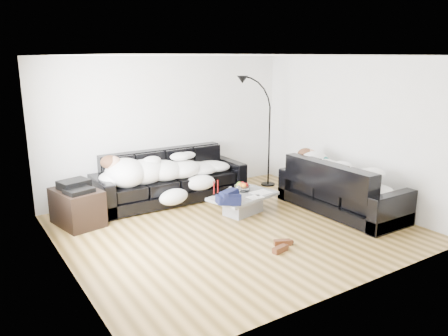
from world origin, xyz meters
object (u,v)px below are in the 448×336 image
wine_glass_a (230,191)px  sofa_back (171,176)px  coffee_table (243,204)px  wine_glass_b (228,193)px  sleeper_back (172,166)px  candle_right (218,187)px  av_cabinet (77,207)px  sleeper_right (343,175)px  fruit_bowl (242,186)px  wine_glass_c (239,191)px  shoes (281,246)px  candle_left (214,188)px  stereo (75,186)px  floor_lamp (269,138)px  sofa_right (342,186)px

wine_glass_a → sofa_back: bearing=111.7°
coffee_table → wine_glass_b: 0.39m
sleeper_back → candle_right: bearing=-70.4°
av_cabinet → sleeper_back: bearing=-3.6°
sleeper_right → fruit_bowl: 1.71m
candle_right → av_cabinet: bearing=160.6°
av_cabinet → wine_glass_c: bearing=-35.6°
shoes → coffee_table: bearing=77.3°
candle_left → stereo: (-2.05, 0.77, 0.19)m
wine_glass_a → floor_lamp: bearing=32.6°
sofa_back → sleeper_back: sofa_back is taller
shoes → candle_right: bearing=90.7°
candle_right → stereo: bearing=160.6°
sleeper_back → wine_glass_c: 1.44m
wine_glass_c → shoes: bearing=-100.2°
coffee_table → stereo: (-2.48, 1.01, 0.47)m
coffee_table → candle_right: (-0.34, 0.26, 0.29)m
candle_left → av_cabinet: 2.20m
sleeper_right → floor_lamp: bearing=1.0°
wine_glass_c → sleeper_back: bearing=113.9°
fruit_bowl → wine_glass_a: bearing=-160.6°
sleeper_back → floor_lamp: (2.14, -0.13, 0.33)m
sofa_right → floor_lamp: floor_lamp is taller
candle_left → coffee_table: bearing=-28.8°
sofa_right → wine_glass_b: (-1.77, 0.85, -0.04)m
sleeper_right → wine_glass_a: 1.92m
candle_left → av_cabinet: av_cabinet is taller
wine_glass_a → wine_glass_c: 0.15m
shoes → av_cabinet: size_ratio=0.48×
sofa_back → sleeper_right: 3.05m
sofa_right → wine_glass_c: (-1.59, 0.78, -0.02)m
candle_right → stereo: stereo is taller
sleeper_back → candle_right: (0.36, -1.00, -0.20)m
sleeper_back → shoes: 2.79m
coffee_table → stereo: 2.72m
sleeper_back → sleeper_right: size_ratio=1.24×
sleeper_back → coffee_table: (0.70, -1.26, -0.49)m
wine_glass_b → av_cabinet: av_cabinet is taller
wine_glass_c → candle_right: size_ratio=0.78×
fruit_bowl → av_cabinet: bearing=162.4°
sofa_right → stereo: sofa_right is taller
fruit_bowl → shoes: bearing=-106.6°
stereo → candle_right: bearing=-34.8°
sleeper_back → stereo: (-1.78, -0.25, -0.02)m
coffee_table → shoes: (-0.38, -1.45, -0.12)m
coffee_table → wine_glass_a: 0.33m
sleeper_back → shoes: size_ratio=5.83×
sleeper_right → candle_left: (-1.90, 1.06, -0.20)m
sofa_right → candle_right: size_ratio=9.16×
coffee_table → wine_glass_b: wine_glass_b is taller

